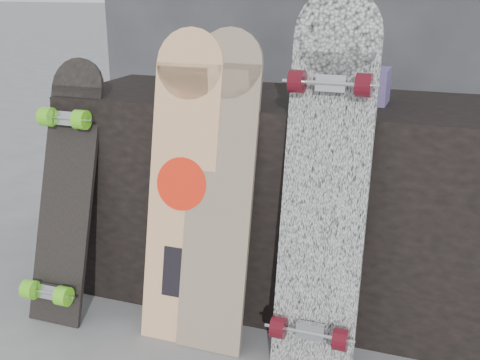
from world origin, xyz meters
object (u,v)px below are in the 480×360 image
at_px(longboard_cascadia, 325,181).
at_px(skateboard_dark, 65,188).
at_px(longboard_celtic, 220,182).
at_px(longboard_geisha, 183,179).
at_px(vendor_table, 280,198).

xyz_separation_m(longboard_cascadia, skateboard_dark, (-0.96, -0.01, -0.13)).
height_order(longboard_cascadia, skateboard_dark, longboard_cascadia).
height_order(longboard_celtic, skateboard_dark, longboard_celtic).
xyz_separation_m(longboard_geisha, skateboard_dark, (-0.47, -0.02, -0.08)).
bearing_deg(longboard_geisha, longboard_celtic, 0.43).
height_order(longboard_celtic, longboard_cascadia, longboard_cascadia).
relative_size(longboard_geisha, longboard_cascadia, 0.89).
xyz_separation_m(longboard_geisha, longboard_celtic, (0.14, 0.00, 0.00)).
xyz_separation_m(longboard_geisha, longboard_cascadia, (0.50, -0.02, 0.06)).
bearing_deg(vendor_table, longboard_geisha, -124.25).
bearing_deg(vendor_table, skateboard_dark, -151.83).
bearing_deg(skateboard_dark, vendor_table, 28.17).
xyz_separation_m(vendor_table, longboard_celtic, (-0.11, -0.36, 0.17)).
relative_size(vendor_table, longboard_geisha, 1.50).
xyz_separation_m(vendor_table, longboard_geisha, (-0.24, -0.36, 0.16)).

